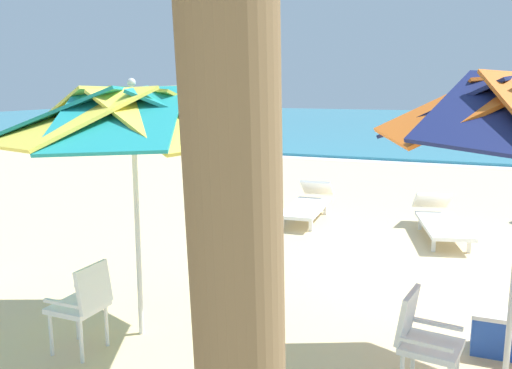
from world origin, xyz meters
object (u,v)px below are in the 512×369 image
Objects in this scene: plastic_chair_2 at (423,338)px; plastic_chair_3 at (83,302)px; sun_lounger_2 at (307,204)px; sun_lounger_3 at (250,192)px; beach_umbrella_1 at (133,116)px; cooler_box at (499,333)px; sun_lounger_1 at (441,220)px.

plastic_chair_3 is (-2.99, -0.41, 0.00)m from plastic_chair_2.
sun_lounger_2 is 1.59m from sun_lounger_3.
beach_umbrella_1 is 6.33m from sun_lounger_3.
sun_lounger_3 is at bearing 132.33° from cooler_box.
plastic_chair_2 is 5.90m from sun_lounger_2.
sun_lounger_1 is (-0.12, 4.95, -0.22)m from plastic_chair_2.
plastic_chair_2 is 0.39× the size of sun_lounger_1.
beach_umbrella_1 is at bearing -92.25° from sun_lounger_2.
sun_lounger_3 is (-3.83, 1.06, 0.00)m from sun_lounger_1.
cooler_box is (0.73, -3.95, -0.08)m from sun_lounger_1.
sun_lounger_2 is at bearing -25.31° from sun_lounger_3.
cooler_box is at bearing -54.16° from sun_lounger_2.
plastic_chair_3 is 0.39× the size of sun_lounger_1.
sun_lounger_1 and sun_lounger_3 have the same top height.
plastic_chair_2 is 0.33× the size of beach_umbrella_1.
plastic_chair_2 is at bearing 7.82° from plastic_chair_3.
beach_umbrella_1 is 3.03× the size of plastic_chair_3.
beach_umbrella_1 reaches higher than cooler_box.
beach_umbrella_1 reaches higher than sun_lounger_1.
plastic_chair_3 reaches higher than sun_lounger_3.
plastic_chair_3 is (-0.27, -0.52, -1.70)m from beach_umbrella_1.
sun_lounger_1 and sun_lounger_2 have the same top height.
sun_lounger_1 is at bearing -9.03° from sun_lounger_2.
plastic_chair_3 is at bearing -158.60° from cooler_box.
beach_umbrella_1 is at bearing 62.18° from plastic_chair_3.
sun_lounger_2 is (0.21, 5.23, -1.91)m from beach_umbrella_1.
sun_lounger_3 is (-1.43, 0.68, 0.00)m from sun_lounger_2.
sun_lounger_2 is at bearing 85.24° from plastic_chair_3.
plastic_chair_3 is at bearing -81.53° from sun_lounger_3.
plastic_chair_3 reaches higher than cooler_box.
sun_lounger_3 is at bearing 154.69° from sun_lounger_2.
sun_lounger_2 is (-2.39, 0.38, 0.00)m from sun_lounger_1.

